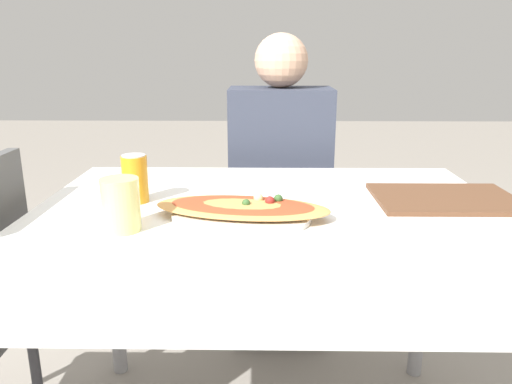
{
  "coord_description": "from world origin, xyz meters",
  "views": [
    {
      "loc": [
        -0.02,
        -1.14,
        1.14
      ],
      "look_at": [
        -0.03,
        -0.0,
        0.82
      ],
      "focal_mm": 35.0,
      "sensor_mm": 36.0,
      "label": 1
    }
  ],
  "objects_px": {
    "chair_far_seated": "(278,209)",
    "dining_table": "(270,243)",
    "soda_can": "(135,179)",
    "person_seated": "(280,169)",
    "pizza_main": "(242,210)",
    "drink_glass": "(121,205)"
  },
  "relations": [
    {
      "from": "chair_far_seated",
      "to": "drink_glass",
      "type": "distance_m",
      "value": 1.05
    },
    {
      "from": "person_seated",
      "to": "soda_can",
      "type": "distance_m",
      "value": 0.73
    },
    {
      "from": "chair_far_seated",
      "to": "dining_table",
      "type": "bearing_deg",
      "value": 86.7
    },
    {
      "from": "dining_table",
      "to": "drink_glass",
      "type": "height_order",
      "value": "drink_glass"
    },
    {
      "from": "dining_table",
      "to": "soda_can",
      "type": "relative_size",
      "value": 9.5
    },
    {
      "from": "person_seated",
      "to": "soda_can",
      "type": "relative_size",
      "value": 9.59
    },
    {
      "from": "person_seated",
      "to": "pizza_main",
      "type": "xyz_separation_m",
      "value": [
        -0.11,
        -0.72,
        0.07
      ]
    },
    {
      "from": "chair_far_seated",
      "to": "soda_can",
      "type": "xyz_separation_m",
      "value": [
        -0.4,
        -0.72,
        0.31
      ]
    },
    {
      "from": "person_seated",
      "to": "pizza_main",
      "type": "distance_m",
      "value": 0.74
    },
    {
      "from": "person_seated",
      "to": "pizza_main",
      "type": "height_order",
      "value": "person_seated"
    },
    {
      "from": "dining_table",
      "to": "pizza_main",
      "type": "height_order",
      "value": "pizza_main"
    },
    {
      "from": "person_seated",
      "to": "drink_glass",
      "type": "bearing_deg",
      "value": 65.43
    },
    {
      "from": "soda_can",
      "to": "drink_glass",
      "type": "distance_m",
      "value": 0.22
    },
    {
      "from": "person_seated",
      "to": "dining_table",
      "type": "bearing_deg",
      "value": 86.18
    },
    {
      "from": "person_seated",
      "to": "drink_glass",
      "type": "distance_m",
      "value": 0.91
    },
    {
      "from": "pizza_main",
      "to": "soda_can",
      "type": "bearing_deg",
      "value": 157.09
    },
    {
      "from": "soda_can",
      "to": "drink_glass",
      "type": "height_order",
      "value": "soda_can"
    },
    {
      "from": "dining_table",
      "to": "soda_can",
      "type": "bearing_deg",
      "value": 162.64
    },
    {
      "from": "chair_far_seated",
      "to": "soda_can",
      "type": "relative_size",
      "value": 7.15
    },
    {
      "from": "chair_far_seated",
      "to": "pizza_main",
      "type": "height_order",
      "value": "chair_far_seated"
    },
    {
      "from": "dining_table",
      "to": "pizza_main",
      "type": "bearing_deg",
      "value": -170.69
    },
    {
      "from": "dining_table",
      "to": "soda_can",
      "type": "xyz_separation_m",
      "value": [
        -0.35,
        0.11,
        0.13
      ]
    }
  ]
}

